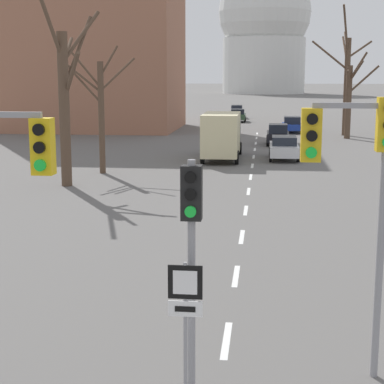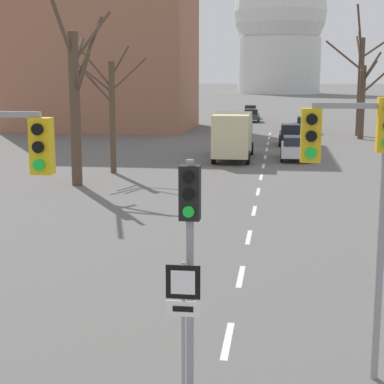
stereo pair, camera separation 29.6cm
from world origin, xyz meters
name	(u,v)px [view 2 (the right image)]	position (x,y,z in m)	size (l,w,h in m)	color
lane_stripe_1	(228,340)	(0.00, 7.79, 0.00)	(0.16, 2.00, 0.01)	silver
lane_stripe_2	(241,276)	(0.00, 12.29, 0.00)	(0.16, 2.00, 0.01)	silver
lane_stripe_3	(249,237)	(0.00, 16.79, 0.00)	(0.16, 2.00, 0.01)	silver
lane_stripe_4	(254,211)	(0.00, 21.29, 0.00)	(0.16, 2.00, 0.01)	silver
lane_stripe_5	(258,192)	(0.00, 25.79, 0.00)	(0.16, 2.00, 0.01)	silver
lane_stripe_6	(261,177)	(0.00, 30.29, 0.00)	(0.16, 2.00, 0.01)	silver
lane_stripe_7	(263,166)	(0.00, 34.79, 0.00)	(0.16, 2.00, 0.01)	silver
lane_stripe_8	(265,157)	(0.00, 39.29, 0.00)	(0.16, 2.00, 0.01)	silver
lane_stripe_9	(267,150)	(0.00, 43.79, 0.00)	(0.16, 2.00, 0.01)	silver
lane_stripe_10	(268,143)	(0.00, 48.29, 0.00)	(0.16, 2.00, 0.01)	silver
lane_stripe_11	(269,138)	(0.00, 52.79, 0.00)	(0.16, 2.00, 0.01)	silver
lane_stripe_12	(270,134)	(0.00, 57.29, 0.00)	(0.16, 2.00, 0.01)	silver
traffic_signal_centre_tall	(190,231)	(-0.51, 5.60, 2.95)	(0.36, 0.34, 4.21)	gray
traffic_signal_near_right	(360,165)	(2.43, 6.43, 4.05)	(1.68, 0.34, 5.36)	gray
route_sign_post	(183,306)	(-0.58, 5.23, 1.69)	(0.60, 0.08, 2.48)	gray
sedan_near_left	(295,148)	(2.03, 38.11, 0.82)	(1.96, 4.59, 1.58)	silver
sedan_near_right	(251,112)	(-2.93, 79.30, 0.85)	(1.72, 4.11, 1.72)	#B7B7BC
sedan_mid_centre	(251,115)	(-2.53, 72.78, 0.78)	(1.92, 3.84, 1.54)	#2D4C33
sedan_far_left	(305,125)	(3.37, 58.74, 0.79)	(1.91, 4.18, 1.58)	navy
sedan_far_right	(290,135)	(1.79, 47.19, 0.85)	(1.81, 4.06, 1.70)	black
delivery_truck	(233,134)	(-2.11, 37.67, 1.70)	(2.44, 7.20, 3.14)	#333842
bare_tree_left_near	(76,97)	(-9.28, 26.43, 4.51)	(2.12, 4.63, 9.35)	brown
bare_tree_right_near	(360,78)	(8.13, 56.44, 5.32)	(5.46, 6.05, 11.72)	brown
bare_tree_left_far	(111,109)	(-8.66, 30.80, 3.70)	(4.03, 1.77, 7.27)	brown
bare_tree_right_far	(364,98)	(8.16, 53.13, 3.64)	(2.79, 2.36, 7.58)	brown
capitol_dome	(280,29)	(0.00, 191.69, 18.77)	(27.28, 27.28, 38.53)	silver
apartment_block_left	(104,20)	(-17.34, 61.10, 11.20)	(18.00, 14.00, 22.40)	#9E664C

